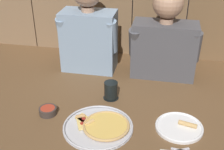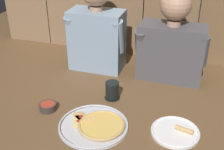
% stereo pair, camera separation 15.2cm
% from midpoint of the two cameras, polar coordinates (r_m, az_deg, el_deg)
% --- Properties ---
extents(ground_plane, '(3.20, 3.20, 0.00)m').
position_cam_midpoint_polar(ground_plane, '(1.54, 2.14, -7.76)').
color(ground_plane, brown).
extents(pizza_tray, '(0.34, 0.34, 0.03)m').
position_cam_midpoint_polar(pizza_tray, '(1.45, -0.05, -9.69)').
color(pizza_tray, silver).
rests_on(pizza_tray, ground).
extents(dinner_plate, '(0.23, 0.23, 0.03)m').
position_cam_midpoint_polar(dinner_plate, '(1.46, 15.09, -10.57)').
color(dinner_plate, white).
rests_on(dinner_plate, ground).
extents(drinking_glass, '(0.09, 0.09, 0.10)m').
position_cam_midpoint_polar(drinking_glass, '(1.64, 2.70, -3.06)').
color(drinking_glass, black).
rests_on(drinking_glass, ground).
extents(dipping_bowl, '(0.09, 0.09, 0.04)m').
position_cam_midpoint_polar(dipping_bowl, '(1.58, -9.56, -6.04)').
color(dipping_bowl, '#3D332D').
rests_on(dipping_bowl, ground).
extents(diner_left, '(0.38, 0.20, 0.60)m').
position_cam_midpoint_polar(diner_left, '(1.88, -0.65, 9.14)').
color(diner_left, '#849EB7').
rests_on(diner_left, ground).
extents(diner_right, '(0.42, 0.20, 0.56)m').
position_cam_midpoint_polar(diner_right, '(1.81, 13.89, 6.62)').
color(diner_right, '#4C4C51').
rests_on(diner_right, ground).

